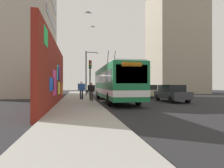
% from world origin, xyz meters
% --- Properties ---
extents(ground_plane, '(80.00, 80.00, 0.00)m').
position_xyz_m(ground_plane, '(0.00, 0.00, 0.00)').
color(ground_plane, '#232326').
extents(sidewalk_slab, '(48.00, 3.20, 0.15)m').
position_xyz_m(sidewalk_slab, '(0.00, 1.60, 0.07)').
color(sidewalk_slab, '#9E9B93').
rests_on(sidewalk_slab, ground_plane).
extents(graffiti_wall, '(13.91, 0.32, 4.65)m').
position_xyz_m(graffiti_wall, '(-4.04, 3.35, 2.32)').
color(graffiti_wall, maroon).
rests_on(graffiti_wall, ground_plane).
extents(building_far_left, '(13.01, 7.85, 18.18)m').
position_xyz_m(building_far_left, '(10.49, 9.20, 9.09)').
color(building_far_left, '#B2A899').
rests_on(building_far_left, ground_plane).
extents(building_far_right, '(8.30, 9.34, 18.79)m').
position_xyz_m(building_far_right, '(15.72, -17.00, 9.40)').
color(building_far_right, '#9E937F').
rests_on(building_far_right, ground_plane).
extents(city_bus, '(12.36, 2.52, 5.06)m').
position_xyz_m(city_bus, '(-0.80, -1.80, 1.82)').
color(city_bus, '#19723F').
rests_on(city_bus, ground_plane).
extents(parked_car_dark_gray, '(4.36, 1.75, 1.58)m').
position_xyz_m(parked_car_dark_gray, '(-2.12, -7.00, 0.83)').
color(parked_car_dark_gray, '#38383D').
rests_on(parked_car_dark_gray, ground_plane).
extents(parked_car_champagne, '(4.26, 1.94, 1.58)m').
position_xyz_m(parked_car_champagne, '(4.38, -7.00, 0.83)').
color(parked_car_champagne, '#C6B793').
rests_on(parked_car_champagne, ground_plane).
extents(parked_car_navy, '(4.30, 1.85, 1.58)m').
position_xyz_m(parked_car_navy, '(10.29, -7.00, 0.83)').
color(parked_car_navy, navy).
rests_on(parked_car_navy, ground_plane).
extents(parked_car_black, '(4.39, 1.78, 1.58)m').
position_xyz_m(parked_car_black, '(16.70, -7.00, 0.83)').
color(parked_car_black, black).
rests_on(parked_car_black, ground_plane).
extents(pedestrian_at_curb, '(0.22, 0.73, 1.63)m').
position_xyz_m(pedestrian_at_curb, '(-1.29, 0.42, 1.10)').
color(pedestrian_at_curb, '#3F3326').
rests_on(pedestrian_at_curb, sidewalk_slab).
extents(pedestrian_midblock, '(0.24, 0.71, 1.78)m').
position_xyz_m(pedestrian_midblock, '(0.24, 1.26, 1.21)').
color(pedestrian_midblock, '#1E1E2D').
rests_on(pedestrian_midblock, sidewalk_slab).
extents(traffic_light, '(0.49, 0.28, 3.99)m').
position_xyz_m(traffic_light, '(1.25, 0.35, 2.84)').
color(traffic_light, '#2D382D').
rests_on(traffic_light, sidewalk_slab).
extents(street_lamp, '(0.44, 1.79, 6.13)m').
position_xyz_m(street_lamp, '(8.36, 0.24, 3.70)').
color(street_lamp, '#4C4C51').
rests_on(street_lamp, sidewalk_slab).
extents(flying_pigeons, '(6.96, 1.44, 0.91)m').
position_xyz_m(flying_pigeons, '(1.52, 0.26, 8.33)').
color(flying_pigeons, gray).
extents(curbside_puddle, '(1.02, 1.02, 0.00)m').
position_xyz_m(curbside_puddle, '(-0.14, -0.60, 0.00)').
color(curbside_puddle, black).
rests_on(curbside_puddle, ground_plane).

